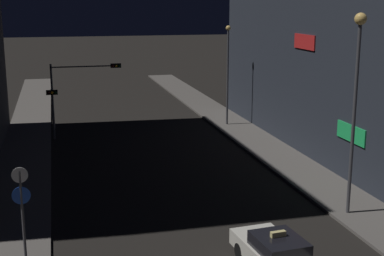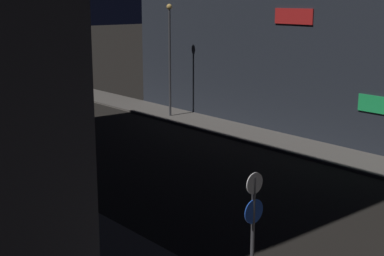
{
  "view_description": "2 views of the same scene",
  "coord_description": "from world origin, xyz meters",
  "px_view_note": "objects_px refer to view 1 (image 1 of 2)",
  "views": [
    {
      "loc": [
        -5.69,
        -10.06,
        9.6
      ],
      "look_at": [
        2.18,
        21.23,
        2.16
      ],
      "focal_mm": 51.26,
      "sensor_mm": 36.0,
      "label": 1
    },
    {
      "loc": [
        -16.81,
        -0.35,
        8.27
      ],
      "look_at": [
        1.57,
        21.24,
        1.71
      ],
      "focal_mm": 52.95,
      "sensor_mm": 36.0,
      "label": 2
    }
  ],
  "objects_px": {
    "traffic_light_left_kerb": "(52,103)",
    "sign_pole_left": "(22,210)",
    "taxi": "(277,254)",
    "traffic_light_overhead": "(80,80)",
    "street_lamp_far_block": "(228,67)",
    "street_lamp_near_block": "(356,81)"
  },
  "relations": [
    {
      "from": "traffic_light_left_kerb",
      "to": "sign_pole_left",
      "type": "bearing_deg",
      "value": -92.99
    },
    {
      "from": "taxi",
      "to": "traffic_light_overhead",
      "type": "height_order",
      "value": "traffic_light_overhead"
    },
    {
      "from": "traffic_light_left_kerb",
      "to": "sign_pole_left",
      "type": "distance_m",
      "value": 20.59
    },
    {
      "from": "sign_pole_left",
      "to": "street_lamp_far_block",
      "type": "xyz_separation_m",
      "value": [
        14.39,
        21.63,
        2.18
      ]
    },
    {
      "from": "traffic_light_left_kerb",
      "to": "taxi",
      "type": "bearing_deg",
      "value": -71.07
    },
    {
      "from": "taxi",
      "to": "traffic_light_left_kerb",
      "type": "height_order",
      "value": "traffic_light_left_kerb"
    },
    {
      "from": "street_lamp_near_block",
      "to": "traffic_light_overhead",
      "type": "bearing_deg",
      "value": 116.96
    },
    {
      "from": "traffic_light_left_kerb",
      "to": "street_lamp_far_block",
      "type": "height_order",
      "value": "street_lamp_far_block"
    },
    {
      "from": "traffic_light_left_kerb",
      "to": "street_lamp_far_block",
      "type": "xyz_separation_m",
      "value": [
        13.31,
        1.07,
        2.1
      ]
    },
    {
      "from": "traffic_light_overhead",
      "to": "sign_pole_left",
      "type": "xyz_separation_m",
      "value": [
        -3.23,
        -23.79,
        -1.18
      ]
    },
    {
      "from": "traffic_light_overhead",
      "to": "street_lamp_near_block",
      "type": "height_order",
      "value": "street_lamp_near_block"
    },
    {
      "from": "taxi",
      "to": "street_lamp_far_block",
      "type": "distance_m",
      "value": 24.5
    },
    {
      "from": "traffic_light_overhead",
      "to": "street_lamp_near_block",
      "type": "relative_size",
      "value": 0.6
    },
    {
      "from": "traffic_light_left_kerb",
      "to": "street_lamp_near_block",
      "type": "height_order",
      "value": "street_lamp_near_block"
    },
    {
      "from": "taxi",
      "to": "street_lamp_far_block",
      "type": "bearing_deg",
      "value": 76.57
    },
    {
      "from": "street_lamp_far_block",
      "to": "street_lamp_near_block",
      "type": "bearing_deg",
      "value": -90.87
    },
    {
      "from": "traffic_light_overhead",
      "to": "taxi",
      "type": "bearing_deg",
      "value": -77.81
    },
    {
      "from": "taxi",
      "to": "sign_pole_left",
      "type": "height_order",
      "value": "sign_pole_left"
    },
    {
      "from": "traffic_light_overhead",
      "to": "street_lamp_far_block",
      "type": "distance_m",
      "value": 11.41
    },
    {
      "from": "street_lamp_far_block",
      "to": "traffic_light_overhead",
      "type": "bearing_deg",
      "value": 169.07
    },
    {
      "from": "taxi",
      "to": "sign_pole_left",
      "type": "bearing_deg",
      "value": 167.89
    },
    {
      "from": "sign_pole_left",
      "to": "street_lamp_near_block",
      "type": "height_order",
      "value": "street_lamp_near_block"
    }
  ]
}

